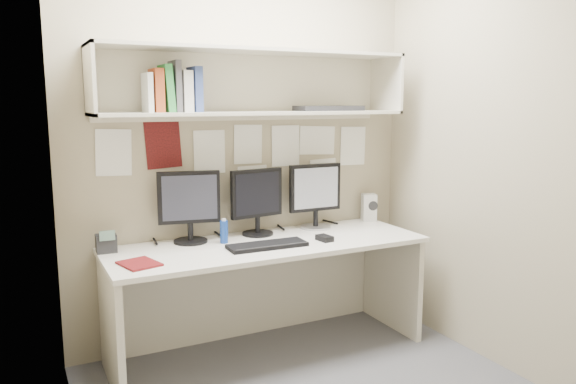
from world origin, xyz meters
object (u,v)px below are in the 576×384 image
monitor_right (315,193)px  speaker (369,207)px  monitor_center (257,199)px  keyboard (267,245)px  maroon_notebook (139,264)px  monitor_left (189,204)px  desk_phone (106,243)px  desk (268,298)px

monitor_right → speaker: bearing=4.4°
monitor_center → speaker: 0.92m
keyboard → speaker: bearing=21.8°
maroon_notebook → monitor_right: bearing=0.5°
monitor_left → keyboard: 0.56m
speaker → desk_phone: 1.88m
desk_phone → keyboard: bearing=-17.3°
monitor_left → speaker: bearing=12.9°
maroon_notebook → desk: bearing=-5.5°
monitor_center → desk_phone: (-0.97, -0.01, -0.19)m
monitor_left → desk_phone: (-0.51, -0.01, -0.19)m
monitor_left → monitor_center: 0.46m
desk → monitor_right: bearing=25.2°
keyboard → monitor_right: bearing=34.3°
monitor_center → maroon_notebook: bearing=-165.0°
monitor_left → speaker: size_ratio=2.25×
monitor_center → desk_phone: bearing=172.9°
monitor_right → maroon_notebook: bearing=-163.9°
monitor_center → keyboard: 0.41m
monitor_right → keyboard: monitor_right is taller
monitor_left → monitor_center: bearing=11.6°
maroon_notebook → desk_phone: desk_phone is taller
monitor_left → desk_phone: size_ratio=3.22×
desk → monitor_center: bearing=83.1°
monitor_right → desk_phone: size_ratio=3.21×
monitor_left → desk: bearing=-15.4°
monitor_center → monitor_left: bearing=172.2°
monitor_center → desk_phone: 0.98m
desk → monitor_right: monitor_right is taller
monitor_center → speaker: monitor_center is taller
monitor_right → monitor_left: bearing=-179.4°
monitor_left → keyboard: (0.38, -0.33, -0.23)m
maroon_notebook → keyboard: bearing=-13.1°
monitor_center → speaker: (0.91, 0.03, -0.14)m
desk_phone → monitor_center: bearing=3.1°
monitor_center → desk_phone: monitor_center is taller
monitor_center → monitor_right: size_ratio=0.98×
keyboard → desk: bearing=67.3°
monitor_left → maroon_notebook: monitor_left is taller
keyboard → speaker: (0.99, 0.36, 0.09)m
desk → monitor_center: (0.03, 0.22, 0.60)m
monitor_right → desk_phone: bearing=-178.9°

